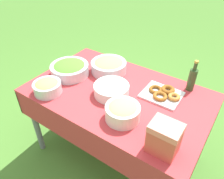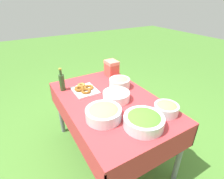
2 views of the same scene
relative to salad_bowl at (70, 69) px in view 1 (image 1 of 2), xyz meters
The scene contains 10 objects.
ground_plane 0.92m from the salad_bowl, behind, with size 14.00×14.00×0.00m, color #477A2D.
picnic_table 0.50m from the salad_bowl, behind, with size 1.38×0.88×0.72m.
salad_bowl is the anchor object (origin of this frame).
pasta_bowl 0.68m from the salad_bowl, 163.19° to the left, with size 0.23×0.23×0.12m.
donut_platter 0.80m from the salad_bowl, 167.11° to the right, with size 0.29×0.24×0.05m.
plate_stack 0.45m from the salad_bowl, behind, with size 0.27×0.27×0.08m.
olive_oil_bottle 0.99m from the salad_bowl, 157.97° to the right, with size 0.06×0.06×0.25m.
bread_bowl 0.33m from the salad_bowl, 137.72° to the right, with size 0.30×0.30×0.11m.
fruit_bowl 0.28m from the salad_bowl, 96.97° to the left, with size 0.21×0.21×0.11m.
cooler_box 1.02m from the salad_bowl, 163.78° to the left, with size 0.17×0.14×0.20m.
Camera 1 is at (-0.71, 1.12, 1.76)m, focal length 35.00 mm.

